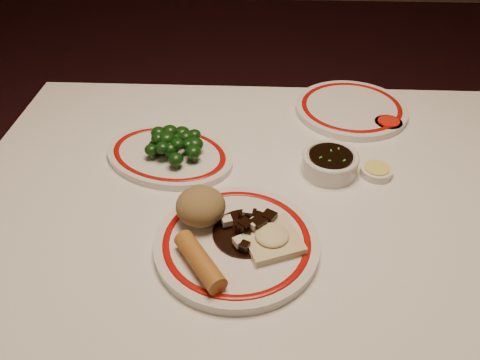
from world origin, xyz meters
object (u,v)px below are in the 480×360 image
Objects in this scene: fried_wonton at (272,238)px; broccoli_plate at (169,155)px; dining_table at (267,232)px; spring_roll at (200,261)px; soy_bowl at (330,164)px; rice_mound at (201,206)px; broccoli_pile at (172,141)px; stirfry_heap at (250,228)px; main_plate at (237,243)px.

fried_wonton is 0.35× the size of broccoli_plate.
dining_table is 10.09× the size of spring_roll.
spring_roll is 0.36m from soy_bowl.
spring_roll is at bearing -84.68° from rice_mound.
broccoli_pile is (-0.20, 0.12, 0.13)m from dining_table.
rice_mound is 0.30m from soy_bowl.
fried_wonton is 1.00× the size of stirfry_heap.
soy_bowl is (0.12, 0.09, 0.11)m from dining_table.
stirfry_heap is 0.35× the size of broccoli_plate.
soy_bowl is at bearing 35.48° from dining_table.
main_plate is at bearing -35.77° from rice_mound.
dining_table is at bearing -31.26° from broccoli_pile.
stirfry_heap is at bearing -106.92° from dining_table.
dining_table is 9.38× the size of broccoli_pile.
soy_bowl is at bearing -6.12° from broccoli_pile.
broccoli_pile is at bearing 128.74° from fried_wonton.
soy_bowl is (0.23, 0.28, -0.01)m from spring_roll.
rice_mound is 0.22m from broccoli_plate.
rice_mound is at bearing -144.75° from soy_bowl.
broccoli_plate is at bearing 122.21° from main_plate.
broccoli_plate is (-0.21, 0.12, 0.10)m from dining_table.
fried_wonton is (0.12, -0.05, -0.02)m from rice_mound.
soy_bowl reaches higher than broccoli_plate.
fried_wonton is (0.06, -0.00, 0.02)m from main_plate.
fried_wonton is at bearing -22.08° from rice_mound.
stirfry_heap is 0.29m from broccoli_plate.
broccoli_pile is (-0.09, 0.32, 0.01)m from spring_roll.
dining_table is at bearing 26.49° from spring_roll.
fried_wonton and soy_bowl have the same top height.
rice_mound is at bearing 61.15° from spring_roll.
stirfry_heap reaches higher than dining_table.
main_plate is at bearing -59.80° from broccoli_pile.
soy_bowl is (0.16, 0.20, -0.01)m from stirfry_heap.
spring_roll is 1.03× the size of fried_wonton.
rice_mound is (-0.12, -0.08, 0.14)m from dining_table.
broccoli_plate is (-0.18, 0.23, -0.02)m from stirfry_heap.
spring_roll is at bearing -73.66° from broccoli_pile.
soy_bowl is (0.18, 0.22, 0.01)m from main_plate.
soy_bowl reaches higher than main_plate.
broccoli_plate is at bearing 73.91° from spring_roll.
soy_bowl is (0.12, 0.22, -0.01)m from fried_wonton.
main_plate is 2.74× the size of stirfry_heap.
soy_bowl is (0.33, -0.03, 0.01)m from broccoli_plate.
broccoli_pile is at bearing 148.74° from dining_table.
rice_mound is at bearing -144.98° from dining_table.
broccoli_pile is 1.14× the size of soy_bowl.
broccoli_plate is (-0.09, 0.20, -0.04)m from rice_mound.
rice_mound reaches higher than soy_bowl.
main_plate is 0.09m from rice_mound.
fried_wonton reaches higher than broccoli_plate.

